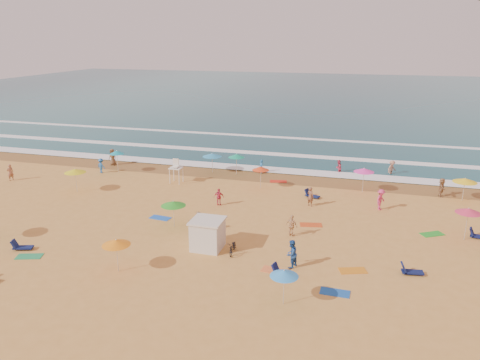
# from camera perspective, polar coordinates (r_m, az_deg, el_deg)

# --- Properties ---
(ground) EXTENTS (220.00, 220.00, 0.00)m
(ground) POSITION_cam_1_polar(r_m,az_deg,el_deg) (38.09, -2.96, -4.69)
(ground) COLOR gold
(ground) RESTS_ON ground
(ocean) EXTENTS (220.00, 140.00, 0.18)m
(ocean) POSITION_cam_1_polar(r_m,az_deg,el_deg) (118.84, 10.27, 10.09)
(ocean) COLOR #0C4756
(ocean) RESTS_ON ground
(wet_sand) EXTENTS (220.00, 220.00, 0.00)m
(wet_sand) POSITION_cam_1_polar(r_m,az_deg,el_deg) (49.43, 1.67, 0.52)
(wet_sand) COLOR olive
(wet_sand) RESTS_ON ground
(surf_foam) EXTENTS (200.00, 18.70, 0.05)m
(surf_foam) POSITION_cam_1_polar(r_m,az_deg,el_deg) (57.69, 3.82, 3.04)
(surf_foam) COLOR white
(surf_foam) RESTS_ON ground
(cabana) EXTENTS (2.00, 2.00, 2.00)m
(cabana) POSITION_cam_1_polar(r_m,az_deg,el_deg) (32.63, -3.97, -6.69)
(cabana) COLOR silver
(cabana) RESTS_ON ground
(cabana_roof) EXTENTS (2.20, 2.20, 0.12)m
(cabana_roof) POSITION_cam_1_polar(r_m,az_deg,el_deg) (32.21, -4.00, -4.96)
(cabana_roof) COLOR silver
(cabana_roof) RESTS_ON cabana
(bicycle) EXTENTS (0.75, 1.76, 0.90)m
(bicycle) POSITION_cam_1_polar(r_m,az_deg,el_deg) (32.05, -0.89, -8.19)
(bicycle) COLOR black
(bicycle) RESTS_ON ground
(lifeguard_stand) EXTENTS (1.20, 1.20, 2.10)m
(lifeguard_stand) POSITION_cam_1_polar(r_m,az_deg,el_deg) (47.25, -7.77, 0.90)
(lifeguard_stand) COLOR white
(lifeguard_stand) RESTS_ON ground
(beach_umbrellas) EXTENTS (45.01, 29.59, 0.72)m
(beach_umbrellas) POSITION_cam_1_polar(r_m,az_deg,el_deg) (38.05, 3.06, -1.39)
(beach_umbrellas) COLOR #FF38B5
(beach_umbrellas) RESTS_ON ground
(loungers) EXTENTS (36.84, 21.48, 0.34)m
(loungers) POSITION_cam_1_polar(r_m,az_deg,el_deg) (32.34, 10.74, -8.81)
(loungers) COLOR #101A50
(loungers) RESTS_ON ground
(towels) EXTENTS (42.91, 24.12, 0.03)m
(towels) POSITION_cam_1_polar(r_m,az_deg,el_deg) (34.69, 2.67, -6.93)
(towels) COLOR #B93117
(towels) RESTS_ON ground
(beachgoers) EXTENTS (43.89, 24.71, 2.13)m
(beachgoers) POSITION_cam_1_polar(r_m,az_deg,el_deg) (42.99, 2.78, -0.95)
(beachgoers) COLOR brown
(beachgoers) RESTS_ON ground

